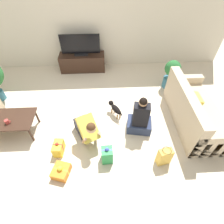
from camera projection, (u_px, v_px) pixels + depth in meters
ground_plane at (86, 126)px, 4.01m from camera, size 16.00×16.00×0.00m
wall_back at (85, 23)px, 4.87m from camera, size 8.40×0.06×2.60m
sofa_right at (193, 112)px, 3.89m from camera, size 0.85×1.91×0.88m
coffee_table at (8, 120)px, 3.62m from camera, size 1.06×0.63×0.43m
tv_console at (83, 62)px, 5.41m from camera, size 1.36×0.46×0.51m
tv at (80, 46)px, 5.03m from camera, size 1.13×0.20×0.61m
potted_plant_corner_right at (171, 73)px, 4.68m from camera, size 0.42×0.42×0.80m
person_kneeling at (86, 128)px, 3.53m from camera, size 0.62×0.84×0.79m
person_sitting at (140, 119)px, 3.70m from camera, size 0.58×0.54×0.96m
dog at (115, 108)px, 4.10m from camera, size 0.32×0.46×0.31m
gift_box_a at (107, 155)px, 3.30m from camera, size 0.22×0.21×0.41m
gift_box_b at (61, 171)px, 3.17m from camera, size 0.36×0.38×0.24m
gift_box_c at (59, 148)px, 3.46m from camera, size 0.20×0.30×0.31m
gift_bag_a at (164, 156)px, 3.25m from camera, size 0.28×0.19×0.42m
mug at (7, 122)px, 3.48m from camera, size 0.12×0.08×0.09m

